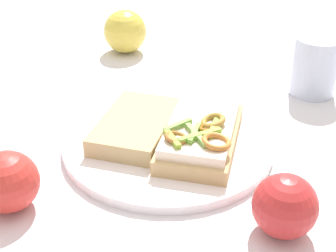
{
  "coord_description": "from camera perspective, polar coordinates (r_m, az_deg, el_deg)",
  "views": [
    {
      "loc": [
        0.53,
        0.16,
        0.37
      ],
      "look_at": [
        0.0,
        0.0,
        0.03
      ],
      "focal_mm": 52.1,
      "sensor_mm": 36.0,
      "label": 1
    }
  ],
  "objects": [
    {
      "name": "ground_plane",
      "position": [
        0.67,
        0.0,
        -2.42
      ],
      "size": [
        2.0,
        2.0,
        0.0
      ],
      "primitive_type": "plane",
      "color": "silver",
      "rests_on": "ground"
    },
    {
      "name": "plate",
      "position": [
        0.66,
        0.0,
        -1.96
      ],
      "size": [
        0.28,
        0.28,
        0.01
      ],
      "primitive_type": "cylinder",
      "color": "white",
      "rests_on": "ground_plane"
    },
    {
      "name": "sandwich",
      "position": [
        0.64,
        3.95,
        -0.77
      ],
      "size": [
        0.18,
        0.11,
        0.05
      ],
      "rotation": [
        0.0,
        0.0,
        0.06
      ],
      "color": "tan",
      "rests_on": "plate"
    },
    {
      "name": "bread_slice_side",
      "position": [
        0.66,
        -3.82,
        -0.09
      ],
      "size": [
        0.15,
        0.09,
        0.02
      ],
      "primitive_type": "cube",
      "rotation": [
        0.0,
        0.0,
        0.01
      ],
      "color": "tan",
      "rests_on": "plate"
    },
    {
      "name": "apple_0",
      "position": [
        0.57,
        -18.23,
        -6.21
      ],
      "size": [
        0.09,
        0.09,
        0.07
      ],
      "primitive_type": "sphere",
      "rotation": [
        0.0,
        0.0,
        3.49
      ],
      "color": "red",
      "rests_on": "ground_plane"
    },
    {
      "name": "apple_1",
      "position": [
        0.96,
        -5.04,
        10.96
      ],
      "size": [
        0.12,
        0.12,
        0.08
      ],
      "primitive_type": "sphere",
      "rotation": [
        0.0,
        0.0,
        5.32
      ],
      "color": "gold",
      "rests_on": "ground_plane"
    },
    {
      "name": "apple_3",
      "position": [
        0.53,
        13.51,
        -9.07
      ],
      "size": [
        0.08,
        0.08,
        0.07
      ],
      "primitive_type": "sphere",
      "rotation": [
        0.0,
        0.0,
        0.09
      ],
      "color": "red",
      "rests_on": "ground_plane"
    },
    {
      "name": "drinking_glass",
      "position": [
        0.82,
        16.8,
        6.73
      ],
      "size": [
        0.07,
        0.07,
        0.1
      ],
      "primitive_type": "cylinder",
      "color": "silver",
      "rests_on": "ground_plane"
    }
  ]
}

